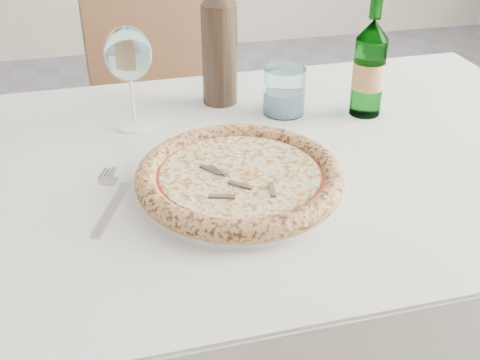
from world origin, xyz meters
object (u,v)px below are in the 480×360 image
Objects in this scene: dining_table at (227,204)px; wine_bottle at (219,44)px; chair_far at (167,96)px; pizza at (240,177)px; plate at (240,186)px; tumbler at (284,94)px; beer_bottle at (369,68)px; wine_glass at (128,56)px.

wine_bottle reaches higher than dining_table.
pizza is (0.01, -0.94, 0.25)m from chair_far.
plate is 0.32m from tumbler.
dining_table is 0.14m from plate.
beer_bottle reaches higher than dining_table.
wine_bottle reaches higher than chair_far.
pizza is 1.70× the size of wine_glass.
pizza reaches higher than plate.
chair_far is 4.69× the size of wine_glass.
wine_bottle is at bearing 83.11° from pizza.
wine_glass is (-0.14, 0.28, 0.12)m from pizza.
chair_far is 3.13× the size of wine_bottle.
plate is 1.30× the size of beer_bottle.
chair_far is 3.81× the size of beer_bottle.
wine_bottle is at bearing 22.01° from wine_glass.
tumbler is at bearing 165.02° from beer_bottle.
wine_bottle is (0.19, 0.08, -0.02)m from wine_glass.
dining_table is 0.39m from beer_bottle.
dining_table is at bearing 90.00° from plate.
plate is 1.07× the size of wine_bottle.
pizza is 0.37m from wine_bottle.
chair_far is 0.68m from wine_bottle.
wine_bottle reaches higher than beer_bottle.
pizza is 1.38× the size of beer_bottle.
wine_glass is at bearing 117.09° from pizza.
pizza is at bearing -89.52° from chair_far.
beer_bottle is at bearing 22.50° from dining_table.
wine_glass is 0.32m from tumbler.
beer_bottle is at bearing -14.98° from tumbler.
plate is at bearing -62.91° from wine_glass.
chair_far reaches higher than dining_table.
beer_bottle is (0.46, -0.05, -0.04)m from wine_glass.
plate reaches higher than dining_table.
pizza is at bearing -62.91° from wine_glass.
beer_bottle is at bearing 36.09° from plate.
dining_table is 5.82× the size of beer_bottle.
wine_bottle reaches higher than wine_glass.
dining_table is at bearing -51.62° from wine_glass.
tumbler is at bearing 47.79° from dining_table.
tumbler reaches higher than plate.
tumbler is at bearing -75.99° from chair_far.
pizza is at bearing -96.89° from wine_bottle.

